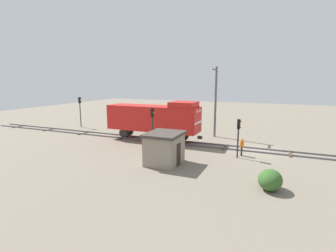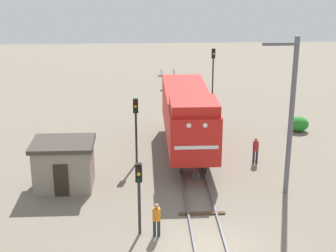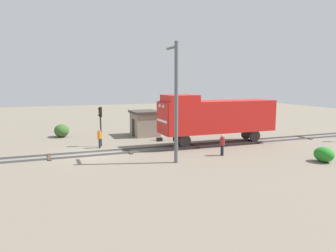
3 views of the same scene
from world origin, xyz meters
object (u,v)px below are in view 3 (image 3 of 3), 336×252
object	(u,v)px
relay_hut	(145,123)
catenary_mast	(176,100)
locomotive	(216,116)
worker_by_signal	(222,143)
traffic_signal_near	(100,119)
worker_near_track	(99,137)
traffic_signal_mid	(187,111)

from	to	relation	value
relay_hut	catenary_mast	bearing A→B (deg)	-6.55
locomotive	worker_by_signal	bearing A→B (deg)	-22.32
locomotive	relay_hut	world-z (taller)	locomotive
traffic_signal_near	relay_hut	distance (m)	7.12
catenary_mast	relay_hut	distance (m)	12.94
locomotive	traffic_signal_near	size ratio (longest dim) A/B	3.20
worker_near_track	catenary_mast	size ratio (longest dim) A/B	0.19
locomotive	relay_hut	xyz separation A→B (m)	(-7.50, -4.65, -1.38)
catenary_mast	relay_hut	bearing A→B (deg)	173.45
traffic_signal_near	worker_near_track	world-z (taller)	traffic_signal_near
locomotive	worker_by_signal	xyz separation A→B (m)	(4.20, -1.72, -1.78)
locomotive	relay_hut	size ratio (longest dim) A/B	3.31
traffic_signal_mid	worker_by_signal	bearing A→B (deg)	-2.04
locomotive	relay_hut	bearing A→B (deg)	-148.18
traffic_signal_near	worker_by_signal	world-z (taller)	traffic_signal_near
worker_near_track	catenary_mast	bearing A→B (deg)	57.55
locomotive	traffic_signal_mid	size ratio (longest dim) A/B	2.70
traffic_signal_near	catenary_mast	bearing A→B (deg)	26.87
worker_by_signal	catenary_mast	distance (m)	5.73
worker_near_track	worker_by_signal	bearing A→B (deg)	79.64
worker_near_track	locomotive	bearing A→B (deg)	103.77
traffic_signal_mid	relay_hut	bearing A→B (deg)	-142.03
traffic_signal_mid	worker_near_track	world-z (taller)	traffic_signal_mid
locomotive	traffic_signal_near	xyz separation A→B (m)	(-3.20, -10.21, -0.23)
traffic_signal_near	worker_near_track	bearing A→B (deg)	-18.17
locomotive	traffic_signal_near	bearing A→B (deg)	-107.41
traffic_signal_mid	worker_near_track	distance (m)	9.29
traffic_signal_mid	catenary_mast	size ratio (longest dim) A/B	0.49
traffic_signal_near	worker_by_signal	size ratio (longest dim) A/B	2.13
relay_hut	traffic_signal_mid	bearing A→B (deg)	37.97
worker_by_signal	relay_hut	xyz separation A→B (m)	(-11.70, -2.93, 0.40)
locomotive	traffic_signal_mid	world-z (taller)	locomotive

